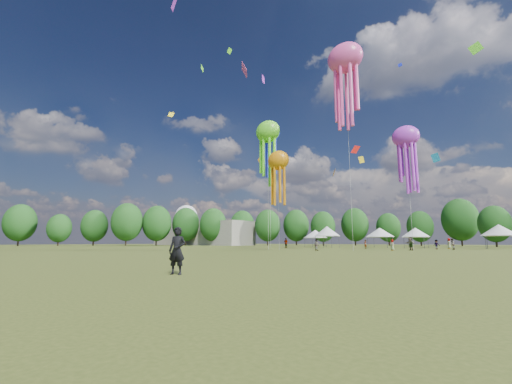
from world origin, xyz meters
The scene contains 10 objects.
ground centered at (0.00, 0.00, 0.00)m, with size 300.00×300.00×0.00m, color #384416.
observer_main centered at (6.95, -2.00, 0.88)m, with size 0.64×0.42×1.76m, color black.
spectator_near centered at (-4.20, 30.21, 0.78)m, with size 0.75×0.59×1.55m, color gray.
spectators_far centered at (2.06, 46.08, 0.88)m, with size 28.10×19.65×1.91m.
festival_tents centered at (-3.77, 56.70, 3.10)m, with size 38.90×10.18×4.39m.
show_kites centered at (3.45, 41.46, 22.60)m, with size 49.77×26.40×32.60m.
small_kites centered at (0.49, 40.57, 29.72)m, with size 73.96×60.17×44.30m.
treeline centered at (-3.87, 62.51, 6.54)m, with size 201.57×95.24×13.43m.
hangar centered at (-72.00, 72.00, 4.00)m, with size 40.00×12.00×8.00m, color gray.
radome centered at (-88.00, 78.00, 9.99)m, with size 9.00×9.00×16.00m.
Camera 1 is at (16.94, -10.00, 1.20)m, focal length 23.14 mm.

